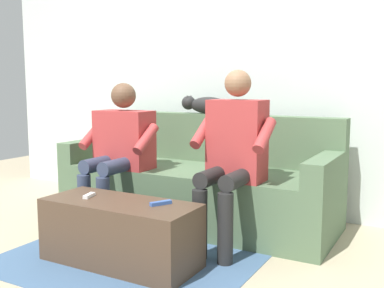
% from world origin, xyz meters
% --- Properties ---
extents(ground_plane, '(8.00, 8.00, 0.00)m').
position_xyz_m(ground_plane, '(0.00, 0.60, 0.00)').
color(ground_plane, tan).
extents(back_wall, '(5.19, 0.06, 2.45)m').
position_xyz_m(back_wall, '(0.00, -0.69, 1.22)').
color(back_wall, silver).
rests_on(back_wall, ground).
extents(couch, '(2.21, 0.83, 0.87)m').
position_xyz_m(couch, '(0.00, -0.12, 0.30)').
color(couch, '#516B4C').
rests_on(couch, ground).
extents(coffee_table, '(0.99, 0.41, 0.40)m').
position_xyz_m(coffee_table, '(0.00, 0.91, 0.20)').
color(coffee_table, '#4C3828').
rests_on(coffee_table, ground).
extents(person_left_seated, '(0.53, 0.54, 1.21)m').
position_xyz_m(person_left_seated, '(-0.49, 0.29, 0.68)').
color(person_left_seated, '#B23838').
rests_on(person_left_seated, ground).
extents(person_right_seated, '(0.60, 0.55, 1.13)m').
position_xyz_m(person_right_seated, '(0.49, 0.29, 0.65)').
color(person_right_seated, '#B23838').
rests_on(person_right_seated, ground).
extents(cat_on_backrest, '(0.59, 0.13, 0.16)m').
position_xyz_m(cat_on_backrest, '(0.10, -0.42, 0.94)').
color(cat_on_backrest, black).
rests_on(cat_on_backrest, couch).
extents(remote_white, '(0.06, 0.12, 0.02)m').
position_xyz_m(remote_white, '(0.24, 0.92, 0.41)').
color(remote_white, white).
rests_on(remote_white, coffee_table).
extents(remote_blue, '(0.09, 0.14, 0.02)m').
position_xyz_m(remote_blue, '(-0.27, 0.85, 0.41)').
color(remote_blue, '#3860B7').
rests_on(remote_blue, coffee_table).
extents(floor_rug, '(1.58, 1.29, 0.01)m').
position_xyz_m(floor_rug, '(0.00, 0.80, 0.00)').
color(floor_rug, '#426084').
rests_on(floor_rug, ground).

